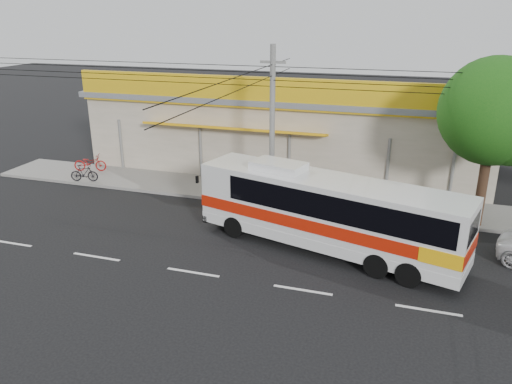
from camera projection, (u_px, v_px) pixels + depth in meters
The scene contains 9 objects.
ground at pixel (219, 243), 20.04m from camera, with size 120.00×120.00×0.00m, color black.
sidewalk at pixel (262, 193), 25.39m from camera, with size 30.00×3.20×0.15m, color slate.
lane_markings at pixel (193, 272), 17.80m from camera, with size 50.00×0.12×0.01m, color silver, non-canonical shape.
storefront_building at pixel (289, 127), 29.61m from camera, with size 22.60×9.20×5.70m.
coach_bus at pixel (331, 210), 18.85m from camera, with size 10.66×4.95×3.22m.
motorbike_red at pixel (90, 163), 28.52m from camera, with size 0.64×1.84×0.97m, color #930B0A.
motorbike_dark at pixel (84, 173), 26.76m from camera, with size 0.42×1.49×0.90m, color black.
utility_pole at pixel (273, 76), 21.42m from camera, with size 34.00×14.00×7.50m.
tree_near at pixel (498, 116), 19.75m from camera, with size 4.36×4.36×7.22m.
Camera 1 is at (6.88, -16.85, 8.76)m, focal length 35.00 mm.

